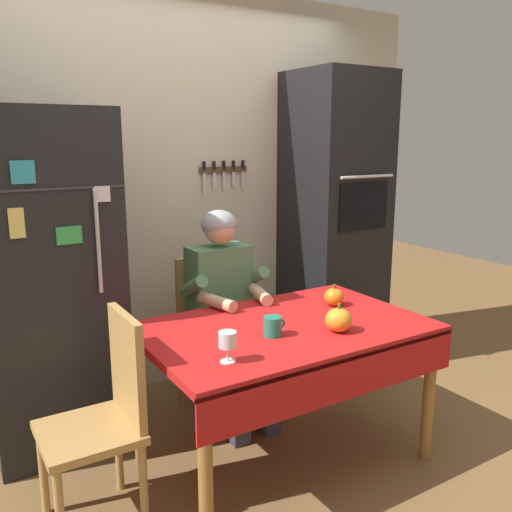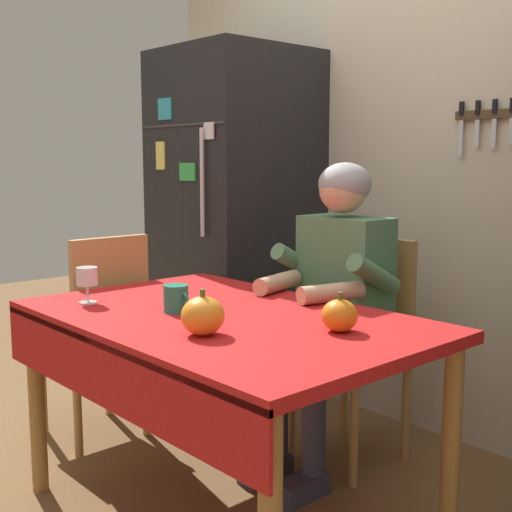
# 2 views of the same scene
# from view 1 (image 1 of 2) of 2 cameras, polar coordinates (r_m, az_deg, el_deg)

# --- Properties ---
(ground_plane) EXTENTS (10.00, 10.00, 0.00)m
(ground_plane) POSITION_cam_1_polar(r_m,az_deg,el_deg) (2.98, 4.01, -21.30)
(ground_plane) COLOR brown
(ground_plane) RESTS_ON ground
(back_wall_assembly) EXTENTS (3.70, 0.13, 2.60)m
(back_wall_assembly) POSITION_cam_1_polar(r_m,az_deg,el_deg) (3.70, -7.37, 6.83)
(back_wall_assembly) COLOR beige
(back_wall_assembly) RESTS_ON ground
(refrigerator) EXTENTS (0.68, 0.71, 1.80)m
(refrigerator) POSITION_cam_1_polar(r_m,az_deg,el_deg) (3.10, -21.15, -2.50)
(refrigerator) COLOR black
(refrigerator) RESTS_ON ground
(wall_oven) EXTENTS (0.60, 0.64, 2.10)m
(wall_oven) POSITION_cam_1_polar(r_m,az_deg,el_deg) (3.96, 8.21, 3.54)
(wall_oven) COLOR black
(wall_oven) RESTS_ON ground
(dining_table) EXTENTS (1.40, 0.90, 0.74)m
(dining_table) POSITION_cam_1_polar(r_m,az_deg,el_deg) (2.73, 3.27, -9.02)
(dining_table) COLOR #9E6B33
(dining_table) RESTS_ON ground
(chair_behind_person) EXTENTS (0.40, 0.40, 0.93)m
(chair_behind_person) POSITION_cam_1_polar(r_m,az_deg,el_deg) (3.41, -4.79, -7.20)
(chair_behind_person) COLOR tan
(chair_behind_person) RESTS_ON ground
(seated_person) EXTENTS (0.47, 0.55, 1.25)m
(seated_person) POSITION_cam_1_polar(r_m,az_deg,el_deg) (3.18, -3.32, -4.35)
(seated_person) COLOR #38384C
(seated_person) RESTS_ON ground
(chair_left_side) EXTENTS (0.40, 0.40, 0.93)m
(chair_left_side) POSITION_cam_1_polar(r_m,az_deg,el_deg) (2.48, -15.52, -15.45)
(chair_left_side) COLOR tan
(chair_left_side) RESTS_ON ground
(coffee_mug) EXTENTS (0.11, 0.09, 0.09)m
(coffee_mug) POSITION_cam_1_polar(r_m,az_deg,el_deg) (2.55, 1.81, -7.43)
(coffee_mug) COLOR #237F66
(coffee_mug) RESTS_ON dining_table
(wine_glass) EXTENTS (0.08, 0.08, 0.13)m
(wine_glass) POSITION_cam_1_polar(r_m,az_deg,el_deg) (2.25, -3.02, -8.95)
(wine_glass) COLOR white
(wine_glass) RESTS_ON dining_table
(pumpkin_large) EXTENTS (0.13, 0.13, 0.14)m
(pumpkin_large) POSITION_cam_1_polar(r_m,az_deg,el_deg) (2.63, 8.72, -6.68)
(pumpkin_large) COLOR orange
(pumpkin_large) RESTS_ON dining_table
(pumpkin_medium) EXTENTS (0.11, 0.11, 0.12)m
(pumpkin_medium) POSITION_cam_1_polar(r_m,az_deg,el_deg) (3.03, 8.24, -4.29)
(pumpkin_medium) COLOR orange
(pumpkin_medium) RESTS_ON dining_table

